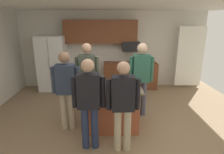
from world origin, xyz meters
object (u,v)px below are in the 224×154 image
Objects in this scene: microwave_over_range at (131,46)px; person_host_foreground at (66,86)px; person_elder_center at (89,99)px; person_guest_by_door at (141,75)px; glass_pilsner at (126,80)px; serving_tray at (116,85)px; refrigerator at (53,64)px; glass_dark_ale at (135,85)px; glass_stout_tall at (119,86)px; mug_blue_stoneware at (91,87)px; tumbler_amber at (101,85)px; kitchen_island at (112,107)px; glass_short_whisky at (131,83)px; person_guest_right at (123,102)px; person_guest_left at (88,74)px.

microwave_over_range is 0.34× the size of person_host_foreground.
person_guest_by_door is at bearing -10.93° from person_elder_center.
serving_tray is (-0.23, -0.21, -0.04)m from glass_pilsner.
person_guest_by_door is 0.78m from serving_tray.
refrigerator is 3.48m from glass_dark_ale.
person_host_foreground reaches higher than glass_stout_tall.
mug_blue_stoneware is 1.02× the size of tumbler_amber.
refrigerator reaches higher than kitchen_island.
person_guest_by_door is 12.77× the size of glass_dark_ale.
refrigerator is at bearing 135.46° from glass_pilsner.
glass_short_whisky is 0.33m from serving_tray.
glass_stout_tall is (1.08, -0.10, 0.04)m from person_host_foreground.
refrigerator is at bearing 108.45° from person_host_foreground.
glass_pilsner is at bearing 33.94° from tumbler_amber.
mug_blue_stoneware is (-0.02, 0.56, 0.03)m from person_elder_center.
mug_blue_stoneware is at bearing 178.84° from glass_stout_tall.
glass_dark_ale is (0.14, -0.39, 0.01)m from glass_pilsner.
person_guest_by_door is (-0.00, -2.03, -0.42)m from microwave_over_range.
person_elder_center is 1.21m from glass_pilsner.
person_guest_by_door is 0.58m from glass_short_whisky.
glass_pilsner is 0.41m from glass_dark_ale.
person_guest_right is 11.58× the size of glass_short_whisky.
glass_dark_ale is at bearing -25.59° from serving_tray.
glass_short_whisky is at bearing 4.85° from kitchen_island.
person_host_foreground reaches higher than person_elder_center.
person_guest_by_door is at bearing 69.31° from glass_dark_ale.
person_guest_by_door is 12.65× the size of glass_short_whisky.
person_guest_right is 0.92× the size of person_guest_by_door.
serving_tray is at bearing -2.29° from person_elder_center.
person_elder_center reaches higher than glass_short_whisky.
tumbler_amber is at bearing 13.75° from person_elder_center.
kitchen_island is at bearing 0.00° from person_guest_right.
person_guest_left is at bearing 157.98° from glass_pilsner.
glass_dark_ale is (1.39, -0.08, 0.04)m from person_host_foreground.
kitchen_island is 1.01m from person_guest_left.
person_guest_right is at bearing -84.68° from serving_tray.
person_elder_center reaches higher than glass_stout_tall.
person_host_foreground reaches higher than kitchen_island.
glass_pilsner is (0.88, -0.35, -0.03)m from person_guest_left.
person_guest_left is at bearing 99.93° from mug_blue_stoneware.
microwave_over_range is at bearing 67.22° from mug_blue_stoneware.
person_elder_center is at bearing -135.08° from glass_stout_tall.
glass_dark_ale is at bearing -73.75° from glass_short_whisky.
microwave_over_range is 2.63m from serving_tray.
person_host_foreground is at bearing -18.19° from person_guest_by_door.
person_guest_by_door is 14.33× the size of glass_pilsner.
tumbler_amber is (0.21, 0.04, 0.01)m from mug_blue_stoneware.
person_guest_left is at bearing 148.82° from glass_short_whisky.
refrigerator is 3.23m from person_guest_by_door.
glass_dark_ale reaches higher than tumbler_amber.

